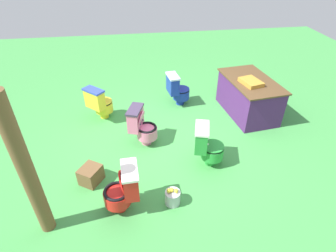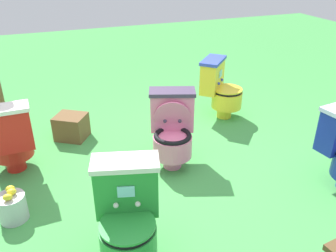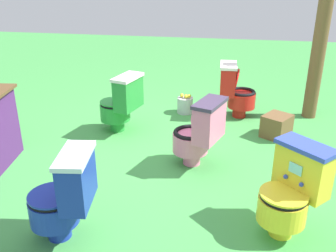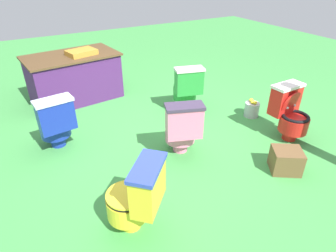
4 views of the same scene
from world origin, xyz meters
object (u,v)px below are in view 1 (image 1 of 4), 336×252
toilet_red (123,189)px  toilet_green (208,146)px  toilet_blue (177,90)px  lemon_bucket (173,197)px  toilet_yellow (100,103)px  small_crate (91,175)px  toilet_pink (142,126)px  vendor_table (248,97)px  wooden_post (27,171)px

toilet_red → toilet_green: bearing=-63.8°
toilet_blue → lemon_bucket: toilet_blue is taller
toilet_yellow → small_crate: (1.81, -0.07, -0.23)m
toilet_green → lemon_bucket: (0.76, -0.69, -0.25)m
toilet_green → toilet_pink: bearing=-109.5°
vendor_table → wooden_post: 4.38m
lemon_bucket → toilet_blue: bearing=168.8°
toilet_green → toilet_red: size_ratio=1.00×
toilet_blue → toilet_green: (2.01, 0.15, 0.00)m
toilet_red → wooden_post: size_ratio=0.36×
toilet_red → toilet_pink: bearing=-15.7°
toilet_pink → toilet_green: same height
toilet_green → lemon_bucket: size_ratio=2.63×
toilet_pink → toilet_red: bearing=6.1°
toilet_blue → toilet_red: same height
toilet_yellow → vendor_table: (0.21, 3.08, 0.02)m
toilet_yellow → toilet_red: bearing=-35.8°
toilet_red → wooden_post: (0.17, -1.02, 0.64)m
toilet_yellow → lemon_bucket: 2.66m
wooden_post → small_crate: wooden_post is taller
vendor_table → lemon_bucket: size_ratio=5.62×
lemon_bucket → wooden_post: bearing=-84.8°
toilet_blue → lemon_bucket: bearing=-18.6°
toilet_blue → lemon_bucket: 2.83m
wooden_post → small_crate: (-0.75, 0.50, -0.88)m
toilet_yellow → lemon_bucket: toilet_yellow is taller
lemon_bucket → toilet_yellow: bearing=-155.0°
toilet_green → toilet_blue: bearing=-160.5°
wooden_post → lemon_bucket: wooden_post is taller
toilet_pink → toilet_yellow: (-0.94, -0.79, -0.00)m
toilet_blue → toilet_green: 2.01m
toilet_yellow → wooden_post: 2.70m
toilet_pink → wooden_post: size_ratio=0.36×
lemon_bucket → vendor_table: bearing=138.2°
toilet_yellow → vendor_table: 3.09m
toilet_pink → small_crate: toilet_pink is taller
toilet_yellow → toilet_red: size_ratio=1.00×
toilet_blue → vendor_table: bearing=60.6°
vendor_table → lemon_bucket: vendor_table is taller
vendor_table → toilet_red: bearing=-50.4°
toilet_pink → lemon_bucket: size_ratio=2.63×
toilet_pink → toilet_green: size_ratio=1.00×
toilet_green → toilet_red: 1.56m
toilet_red → toilet_yellow: bearing=8.3°
lemon_bucket → small_crate: bearing=-116.8°
toilet_yellow → wooden_post: size_ratio=0.36×
toilet_blue → toilet_pink: same height
toilet_blue → toilet_green: size_ratio=1.00×
toilet_red → lemon_bucket: toilet_red is taller
toilet_red → vendor_table: vendor_table is taller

